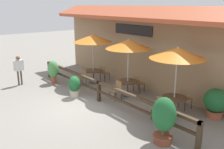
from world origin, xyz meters
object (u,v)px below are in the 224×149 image
Objects in this scene: patio_umbrella_near at (93,38)px; pedestrian at (19,66)px; dining_table_near at (93,73)px; chair_near_streetside at (82,76)px; dining_table_middle at (128,84)px; chair_middle_streetside at (117,89)px; patio_umbrella_far at (177,53)px; patio_umbrella_middle at (128,44)px; potted_plant_corner_fern at (53,70)px; potted_plant_tall_tropical at (216,102)px; dining_table_far at (174,101)px; potted_plant_entrance_palm at (164,118)px; chair_far_streetside at (159,107)px; chair_middle_wallside at (138,82)px; potted_plant_small_flowering at (74,86)px; chair_near_wallside at (104,72)px; chair_far_wallside at (184,98)px.

pedestrian is at bearing -123.26° from patio_umbrella_near.
pedestrian is at bearing -123.26° from dining_table_near.
chair_near_streetside is 0.85× the size of dining_table_middle.
patio_umbrella_far is at bearing 15.11° from chair_middle_streetside.
potted_plant_corner_fern is at bearing -154.53° from patio_umbrella_middle.
dining_table_middle is at bearing -166.56° from potted_plant_tall_tropical.
dining_table_middle and dining_table_far have the same top height.
dining_table_far is 0.66× the size of potted_plant_entrance_palm.
dining_table_middle is at bearing 95.86° from chair_middle_streetside.
patio_umbrella_middle reaches higher than chair_middle_streetside.
chair_middle_streetside and chair_far_streetside have the same top height.
dining_table_far is at bearing 15.44° from potted_plant_corner_fern.
patio_umbrella_middle reaches higher than chair_middle_wallside.
dining_table_far is 0.99× the size of potted_plant_small_flowering.
potted_plant_entrance_palm reaches higher than chair_near_wallside.
potted_plant_tall_tropical is 9.98m from pedestrian.
potted_plant_entrance_palm reaches higher than dining_table_near.
patio_umbrella_middle is at bearing 129.65° from pedestrian.
chair_near_wallside is 4.70m from pedestrian.
patio_umbrella_middle is (2.77, 0.84, 2.02)m from chair_near_streetside.
pedestrian is (-4.94, -3.50, 0.46)m from dining_table_middle.
chair_far_wallside is at bearing 80.92° from chair_far_streetside.
pedestrian is at bearing -144.64° from patio_umbrella_middle.
chair_near_wallside is 1.00× the size of chair_far_wallside.
potted_plant_corner_fern is at bearing 32.18° from chair_far_wallside.
chair_middle_streetside is 0.84× the size of potted_plant_small_flowering.
chair_middle_wallside is 2.75m from chair_far_wallside.
potted_plant_corner_fern is at bearing -126.26° from dining_table_near.
potted_plant_tall_tropical is (8.03, 2.88, -0.12)m from potted_plant_corner_fern.
chair_middle_wallside is 0.31× the size of patio_umbrella_far.
chair_middle_wallside is at bearing 92.85° from dining_table_middle.
patio_umbrella_far is (5.56, 0.80, 2.02)m from chair_near_streetside.
potted_plant_entrance_palm reaches higher than chair_far_wallside.
chair_near_streetside is 1.00× the size of chair_far_wallside.
patio_umbrella_far reaches higher than dining_table_middle.
potted_plant_small_flowering is (-4.13, -1.30, 0.06)m from chair_far_streetside.
potted_plant_small_flowering reaches higher than chair_middle_streetside.
dining_table_far is 8.47m from pedestrian.
chair_near_wallside is 0.74× the size of potted_plant_tall_tropical.
chair_middle_wallside is (-0.04, 0.76, -0.09)m from dining_table_middle.
chair_near_streetside is 1.00× the size of chair_far_streetside.
dining_table_middle is 0.78× the size of potted_plant_corner_fern.
chair_middle_streetside is at bearing -165.14° from patio_umbrella_far.
chair_near_wallside is 5.40m from chair_far_wallside.
patio_umbrella_near reaches higher than chair_middle_streetside.
chair_middle_streetside is 1.52m from chair_middle_wallside.
patio_umbrella_far is at bearing 6.35° from chair_near_streetside.
patio_umbrella_near is 1.00× the size of patio_umbrella_middle.
pedestrian is (-7.65, -2.68, 0.55)m from chair_far_streetside.
potted_plant_small_flowering reaches higher than dining_table_middle.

